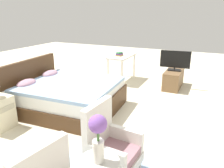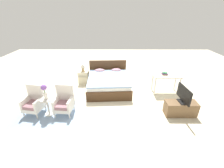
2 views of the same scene
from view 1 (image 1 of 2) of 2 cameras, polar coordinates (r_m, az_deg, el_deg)
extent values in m
plane|color=beige|center=(4.38, 0.45, -7.52)|extent=(16.00, 16.00, 0.00)
cube|color=#472D19|center=(4.58, -11.30, -4.80)|extent=(1.75, 2.05, 0.28)
cube|color=white|center=(4.48, -11.51, -1.75)|extent=(1.68, 1.97, 0.24)
cube|color=#93B2D6|center=(4.40, -10.77, -0.05)|extent=(1.72, 1.82, 0.06)
cube|color=#472D19|center=(5.02, -20.63, 0.57)|extent=(1.67, 0.18, 0.96)
cube|color=#472D19|center=(4.14, -0.15, -6.07)|extent=(1.67, 0.16, 0.40)
ellipsoid|color=#B28499|center=(4.57, -21.45, 0.20)|extent=(0.46, 0.30, 0.14)
ellipsoid|color=#B28499|center=(5.10, -15.90, 2.61)|extent=(0.46, 0.30, 0.14)
cylinder|color=white|center=(2.93, 7.21, -20.34)|extent=(0.04, 0.04, 0.16)
cylinder|color=white|center=(3.09, -1.09, -17.86)|extent=(0.04, 0.04, 0.16)
cube|color=white|center=(2.76, 0.70, -19.37)|extent=(0.58, 0.58, 0.12)
cube|color=gray|center=(2.69, 0.71, -17.52)|extent=(0.53, 0.53, 0.10)
cube|color=white|center=(2.64, -3.73, -11.30)|extent=(0.54, 0.12, 0.64)
cube|color=white|center=(2.48, -2.03, -18.79)|extent=(0.11, 0.52, 0.26)
cube|color=white|center=(2.82, 3.08, -13.73)|extent=(0.11, 0.52, 0.26)
cylinder|color=beige|center=(2.19, -3.50, -19.70)|extent=(0.40, 0.40, 0.02)
cylinder|color=silver|center=(2.12, -3.57, -17.09)|extent=(0.11, 0.11, 0.22)
cylinder|color=#477538|center=(2.03, -3.66, -13.40)|extent=(0.02, 0.02, 0.10)
sphere|color=#8956B7|center=(1.97, -3.74, -10.38)|extent=(0.17, 0.17, 0.17)
cube|color=#B3AB8E|center=(4.01, -26.16, -5.94)|extent=(0.37, 0.01, 0.09)
cube|color=brown|center=(5.98, 15.75, 1.30)|extent=(0.96, 0.40, 0.46)
cube|color=black|center=(5.92, 15.95, 3.55)|extent=(0.22, 0.33, 0.03)
cylinder|color=black|center=(5.91, 15.98, 3.93)|extent=(0.04, 0.04, 0.05)
cube|color=black|center=(5.85, 16.19, 6.23)|extent=(0.10, 0.75, 0.44)
cube|color=black|center=(5.88, 16.21, 6.28)|extent=(0.06, 0.70, 0.39)
cylinder|color=silver|center=(5.80, 2.68, 2.73)|extent=(0.05, 0.05, 0.70)
cylinder|color=silver|center=(6.65, 5.79, 4.70)|extent=(0.05, 0.05, 0.70)
cylinder|color=silver|center=(5.97, -1.05, 3.20)|extent=(0.05, 0.05, 0.70)
cylinder|color=silver|center=(6.80, 2.45, 5.08)|extent=(0.05, 0.05, 0.70)
cube|color=silver|center=(6.22, 2.60, 7.31)|extent=(1.04, 0.52, 0.04)
cube|color=#B79333|center=(6.15, 1.93, 7.51)|extent=(0.21, 0.16, 0.03)
cube|color=#66387A|center=(6.14, 1.93, 7.79)|extent=(0.21, 0.16, 0.03)
cube|color=#337A47|center=(6.14, 1.94, 8.12)|extent=(0.19, 0.15, 0.04)
camera|label=2|loc=(4.79, 70.84, 20.09)|focal=24.00mm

